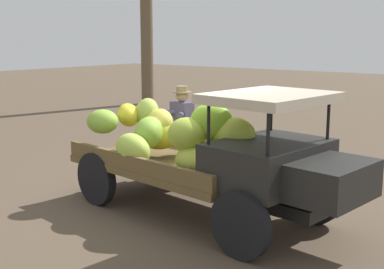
# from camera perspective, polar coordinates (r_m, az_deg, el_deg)

# --- Properties ---
(ground_plane) EXTENTS (60.00, 60.00, 0.00)m
(ground_plane) POSITION_cam_1_polar(r_m,az_deg,el_deg) (8.00, -1.13, -7.54)
(ground_plane) COLOR brown
(truck) EXTENTS (4.58, 2.15, 1.84)m
(truck) POSITION_cam_1_polar(r_m,az_deg,el_deg) (7.04, 2.28, -2.20)
(truck) COLOR black
(truck) RESTS_ON ground
(farmer) EXTENTS (0.52, 0.48, 1.66)m
(farmer) POSITION_cam_1_polar(r_m,az_deg,el_deg) (9.28, -1.15, 1.03)
(farmer) COLOR #40484D
(farmer) RESTS_ON ground
(loose_banana_bunch) EXTENTS (0.68, 0.67, 0.33)m
(loose_banana_bunch) POSITION_cam_1_polar(r_m,az_deg,el_deg) (9.52, 10.50, -3.70)
(loose_banana_bunch) COLOR #BFB24F
(loose_banana_bunch) RESTS_ON ground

